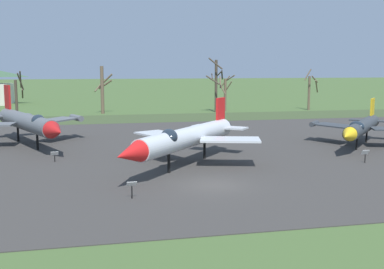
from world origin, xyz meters
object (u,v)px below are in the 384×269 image
object	(u,v)px
info_placard_rear_center	(132,188)
jet_fighter_front_left	(362,127)
jet_fighter_front_right	(28,122)
info_placard_front_left	(365,155)
jet_fighter_rear_center	(184,138)
info_placard_front_right	(55,155)

from	to	relation	value
info_placard_rear_center	jet_fighter_front_left	bearing A→B (deg)	30.36
jet_fighter_front_right	info_placard_front_left	bearing A→B (deg)	-27.79
jet_fighter_rear_center	jet_fighter_front_left	bearing A→B (deg)	16.65
jet_fighter_rear_center	info_placard_front_left	bearing A→B (deg)	-6.36
info_placard_front_left	jet_fighter_front_right	size ratio (longest dim) A/B	0.07
info_placard_front_left	info_placard_rear_center	bearing A→B (deg)	-161.35
jet_fighter_front_left	info_placard_front_left	world-z (taller)	jet_fighter_front_left
jet_fighter_front_right	jet_fighter_rear_center	size ratio (longest dim) A/B	1.14
info_placard_front_left	info_placard_front_right	xyz separation A→B (m)	(-24.60, 5.85, -0.13)
info_placard_front_left	jet_fighter_rear_center	size ratio (longest dim) A/B	0.08
jet_fighter_front_left	jet_fighter_rear_center	world-z (taller)	jet_fighter_rear_center
jet_fighter_front_left	info_placard_rear_center	world-z (taller)	jet_fighter_front_left
jet_fighter_rear_center	info_placard_rear_center	world-z (taller)	jet_fighter_rear_center
info_placard_front_left	jet_fighter_front_right	distance (m)	31.24
info_placard_front_right	jet_fighter_rear_center	distance (m)	10.97
jet_fighter_front_right	jet_fighter_front_left	bearing A→B (deg)	-12.98
jet_fighter_front_right	info_placard_rear_center	world-z (taller)	jet_fighter_front_right
info_placard_front_left	info_placard_front_right	distance (m)	25.28
jet_fighter_front_left	info_placard_front_right	bearing A→B (deg)	-177.24
jet_fighter_front_left	info_placard_front_right	xyz separation A→B (m)	(-28.70, -1.39, -1.40)
jet_fighter_front_right	jet_fighter_rear_center	xyz separation A→B (m)	(12.97, -12.91, -0.12)
info_placard_front_left	info_placard_front_right	bearing A→B (deg)	166.63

